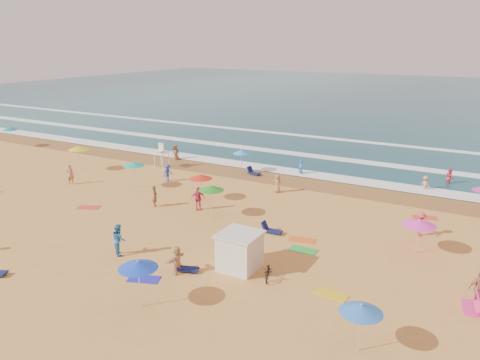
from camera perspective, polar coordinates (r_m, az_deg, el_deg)
The scene contains 12 objects.
ground at distance 33.35m, azimuth -5.88°, elevation -4.93°, with size 220.00×220.00×0.00m, color gold.
ocean at distance 111.38m, azimuth 20.06°, elevation 9.40°, with size 220.00×140.00×0.18m, color #0C4756.
wet_sand at distance 43.58m, azimuth 3.57°, elevation 0.36°, with size 220.00×220.00×0.00m, color olive.
surf_foam at distance 51.38m, azimuth 7.87°, elevation 2.87°, with size 200.00×18.70×0.05m.
cabana at distance 26.16m, azimuth -0.05°, elevation -8.76°, with size 2.00×2.00×2.00m, color silver.
cabana_roof at distance 25.72m, azimuth -0.05°, elevation -6.63°, with size 2.20×2.20×0.12m, color silver.
bicycle at distance 25.40m, azimuth 3.43°, elevation -11.08°, with size 0.56×1.59×0.84m, color black.
lifeguard_stand at distance 47.19m, azimuth -9.53°, elevation 2.75°, with size 1.20×1.20×2.10m, color white, non-canonical shape.
beach_umbrellas at distance 32.36m, azimuth -5.59°, elevation -1.64°, with size 61.49×29.47×0.79m.
loungers at distance 28.43m, azimuth 5.65°, elevation -8.52°, with size 61.19×26.28×0.34m.
towels at distance 32.25m, azimuth -10.58°, elevation -5.89°, with size 38.18×23.88×0.03m.
beachgoers at distance 34.47m, azimuth 0.87°, elevation -2.69°, with size 39.60×30.56×2.14m.
Camera 1 is at (18.05, -25.23, 12.25)m, focal length 35.00 mm.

